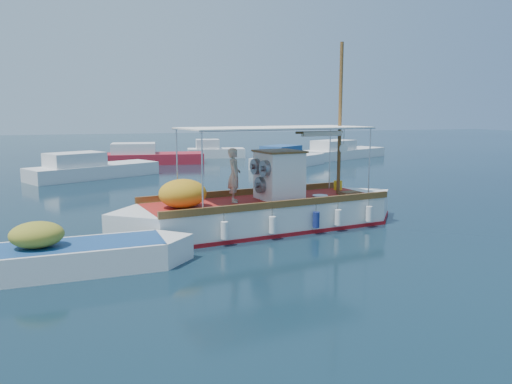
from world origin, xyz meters
name	(u,v)px	position (x,y,z in m)	size (l,w,h in m)	color
ground	(288,229)	(0.00, 0.00, 0.00)	(160.00, 160.00, 0.00)	black
fishing_caique	(263,212)	(-0.79, 0.35, 0.58)	(10.74, 3.97, 6.62)	white
dinghy	(70,259)	(-6.95, -2.48, 0.32)	(6.23, 1.95, 1.52)	white
bg_boat_nw	(90,170)	(-6.33, 16.10, 0.49)	(7.99, 5.64, 1.80)	silver
bg_boat_n	(147,157)	(-2.11, 23.74, 0.49)	(8.42, 3.87, 1.80)	#A91C29
bg_boat_ne	(287,160)	(7.27, 18.02, 0.49)	(6.83, 5.73, 1.80)	silver
bg_boat_e	(341,153)	(14.23, 22.84, 0.49)	(9.10, 5.99, 1.80)	silver
bg_boat_far_n	(214,152)	(4.11, 27.18, 0.49)	(5.17, 2.77, 1.80)	silver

